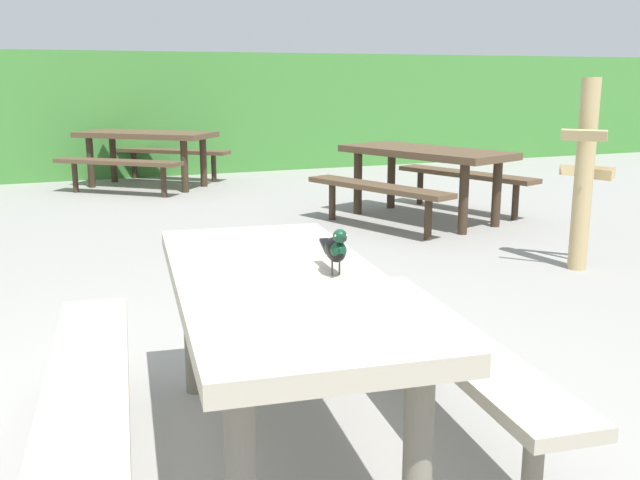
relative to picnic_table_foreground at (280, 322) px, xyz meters
The scene contains 7 objects.
ground_plane 0.69m from the picnic_table_foreground, 156.23° to the left, with size 60.00×60.00×0.00m, color gray.
hedge_wall 9.09m from the picnic_table_foreground, 92.32° to the left, with size 28.00×1.45×1.82m, color #428438.
picnic_table_foreground is the anchor object (origin of this frame).
bird_grackle 0.35m from the picnic_table_foreground, 23.17° to the right, with size 0.09×0.29×0.18m.
picnic_table_mid_left 4.94m from the picnic_table_foreground, 53.49° to the left, with size 2.16×2.18×0.74m.
picnic_table_mid_right 7.40m from the picnic_table_foreground, 84.98° to the left, with size 2.39×2.39×0.74m.
stalk_post_right_side 3.56m from the picnic_table_foreground, 30.70° to the left, with size 0.60×0.59×1.45m.
Camera 1 is at (-0.45, -2.58, 1.45)m, focal length 40.24 mm.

